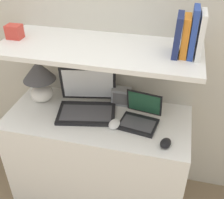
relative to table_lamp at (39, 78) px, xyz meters
The scene contains 15 objects.
wall_back 0.55m from the table_lamp, 29.58° to the left, with size 6.00×0.05×2.40m.
desk 0.71m from the table_lamp, 12.36° to the right, with size 1.18×0.54×0.76m.
back_riser 0.58m from the table_lamp, 24.77° to the left, with size 1.18×0.04×1.19m.
shelf 0.50m from the table_lamp, ahead, with size 1.18×0.48×0.03m.
table_lamp is the anchor object (origin of this frame).
laptop_large 0.36m from the table_lamp, ahead, with size 0.42×0.36×0.27m.
laptop_small 0.72m from the table_lamp, ahead, with size 0.26×0.25×0.19m.
computer_mouse 0.60m from the table_lamp, 16.55° to the right, with size 0.08×0.11×0.04m.
second_mouse 0.93m from the table_lamp, 16.62° to the right, with size 0.08×0.10×0.04m.
router_box 0.56m from the table_lamp, ahead, with size 0.13×0.07×0.12m.
book_white 1.05m from the table_lamp, ahead, with size 0.03×0.16×0.24m.
book_blue 1.02m from the table_lamp, ahead, with size 0.03×0.14×0.26m.
book_orange 0.98m from the table_lamp, ahead, with size 0.04×0.13×0.21m.
book_navy 0.94m from the table_lamp, ahead, with size 0.04×0.16×0.22m.
shelf_gadget 0.33m from the table_lamp, 165.70° to the right, with size 0.09×0.07×0.08m.
Camera 1 is at (0.44, -1.11, 1.87)m, focal length 45.00 mm.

